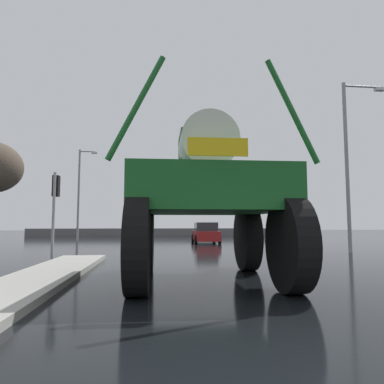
{
  "coord_description": "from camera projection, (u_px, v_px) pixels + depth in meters",
  "views": [
    {
      "loc": [
        -1.68,
        -3.32,
        1.39
      ],
      "look_at": [
        -0.37,
        8.59,
        2.51
      ],
      "focal_mm": 32.39,
      "sensor_mm": 36.0,
      "label": 1
    }
  ],
  "objects": [
    {
      "name": "ground_plane",
      "position": [
        181.0,
        247.0,
        21.15
      ],
      "size": [
        120.0,
        120.0,
        0.0
      ],
      "primitive_type": "plane",
      "color": "black"
    },
    {
      "name": "median_island",
      "position": [
        41.0,
        277.0,
        8.58
      ],
      "size": [
        1.65,
        10.74,
        0.15
      ],
      "primitive_type": "cube",
      "color": "#9E9B93",
      "rests_on": "ground"
    },
    {
      "name": "oversize_sprayer",
      "position": [
        204.0,
        199.0,
        8.77
      ],
      "size": [
        4.37,
        5.6,
        4.83
      ],
      "rotation": [
        0.0,
        0.0,
        1.55
      ],
      "color": "black",
      "rests_on": "ground"
    },
    {
      "name": "sedan_ahead",
      "position": [
        206.0,
        233.0,
        26.02
      ],
      "size": [
        1.96,
        4.14,
        1.52
      ],
      "rotation": [
        0.0,
        0.0,
        1.55
      ],
      "color": "maroon",
      "rests_on": "ground"
    },
    {
      "name": "traffic_signal_near_left",
      "position": [
        55.0,
        196.0,
        13.7
      ],
      "size": [
        0.24,
        0.54,
        3.43
      ],
      "color": "gray",
      "rests_on": "ground"
    },
    {
      "name": "traffic_signal_near_right",
      "position": [
        294.0,
        188.0,
        14.8
      ],
      "size": [
        0.24,
        0.54,
        4.02
      ],
      "color": "gray",
      "rests_on": "ground"
    },
    {
      "name": "streetlight_near_right",
      "position": [
        350.0,
        156.0,
        17.41
      ],
      "size": [
        2.31,
        0.24,
        8.61
      ],
      "color": "gray",
      "rests_on": "ground"
    },
    {
      "name": "streetlight_far_left",
      "position": [
        80.0,
        190.0,
        29.78
      ],
      "size": [
        1.58,
        0.24,
        7.85
      ],
      "color": "gray",
      "rests_on": "ground"
    },
    {
      "name": "roadside_barrier",
      "position": [
        168.0,
        232.0,
        39.98
      ],
      "size": [
        31.73,
        0.24,
        0.9
      ],
      "primitive_type": "cube",
      "color": "#59595B",
      "rests_on": "ground"
    }
  ]
}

